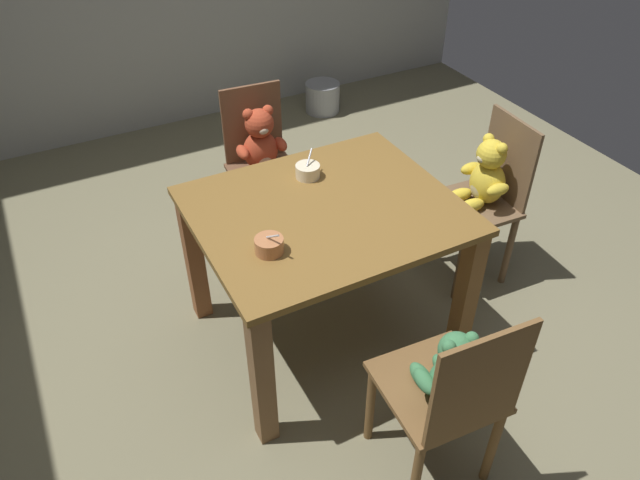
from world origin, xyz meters
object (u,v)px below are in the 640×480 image
(teddy_chair_far_center, at_px, (262,153))
(porridge_bowl_cream_far_center, at_px, (308,171))
(teddy_chair_near_front, at_px, (449,384))
(metal_pail, at_px, (323,97))
(dining_table, at_px, (325,235))
(teddy_chair_near_right, at_px, (485,185))
(porridge_bowl_terracotta_near_left, at_px, (269,245))

(teddy_chair_far_center, bearing_deg, porridge_bowl_cream_far_center, 2.05)
(teddy_chair_near_front, relative_size, metal_pail, 3.30)
(teddy_chair_near_front, bearing_deg, teddy_chair_far_center, 2.76)
(dining_table, xyz_separation_m, teddy_chair_near_right, (0.93, 0.04, -0.05))
(dining_table, relative_size, metal_pail, 3.99)
(metal_pail, bearing_deg, porridge_bowl_cream_far_center, -119.70)
(teddy_chair_near_right, height_order, porridge_bowl_terracotta_near_left, teddy_chair_near_right)
(dining_table, distance_m, porridge_bowl_cream_far_center, 0.31)
(teddy_chair_far_center, bearing_deg, metal_pail, 144.66)
(teddy_chair_near_front, relative_size, teddy_chair_far_center, 1.01)
(teddy_chair_far_center, xyz_separation_m, teddy_chair_near_right, (0.87, -0.81, -0.00))
(porridge_bowl_cream_far_center, bearing_deg, teddy_chair_far_center, 88.03)
(teddy_chair_far_center, height_order, porridge_bowl_cream_far_center, teddy_chair_far_center)
(teddy_chair_far_center, bearing_deg, teddy_chair_near_right, 51.08)
(teddy_chair_near_right, xyz_separation_m, porridge_bowl_terracotta_near_left, (-1.26, -0.20, 0.23))
(teddy_chair_far_center, relative_size, metal_pail, 3.26)
(dining_table, xyz_separation_m, metal_pail, (1.13, 2.15, -0.48))
(teddy_chair_far_center, relative_size, porridge_bowl_cream_far_center, 7.74)
(porridge_bowl_terracotta_near_left, xyz_separation_m, metal_pail, (1.45, 2.31, -0.67))
(teddy_chair_far_center, xyz_separation_m, porridge_bowl_cream_far_center, (-0.02, -0.60, 0.23))
(teddy_chair_far_center, bearing_deg, dining_table, -0.22)
(porridge_bowl_cream_far_center, distance_m, metal_pail, 2.29)
(teddy_chair_near_front, xyz_separation_m, porridge_bowl_terracotta_near_left, (-0.36, 0.70, 0.25))
(dining_table, bearing_deg, teddy_chair_near_front, -88.07)
(metal_pail, bearing_deg, teddy_chair_near_front, -110.05)
(porridge_bowl_terracotta_near_left, bearing_deg, dining_table, 25.82)
(teddy_chair_far_center, bearing_deg, teddy_chair_near_front, 2.87)
(porridge_bowl_cream_far_center, distance_m, porridge_bowl_terracotta_near_left, 0.55)
(dining_table, bearing_deg, teddy_chair_far_center, 85.77)
(dining_table, xyz_separation_m, porridge_bowl_terracotta_near_left, (-0.33, -0.16, 0.18))
(teddy_chair_near_front, bearing_deg, dining_table, 5.84)
(teddy_chair_far_center, distance_m, porridge_bowl_cream_far_center, 0.65)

